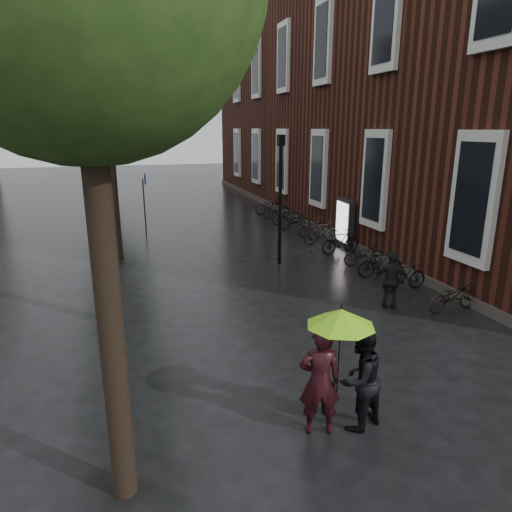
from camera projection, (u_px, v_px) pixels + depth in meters
name	position (u px, v px, depth m)	size (l,w,h in m)	color
ground	(418.00, 479.00, 6.52)	(120.00, 120.00, 0.00)	black
brick_building	(373.00, 107.00, 25.76)	(10.20, 33.20, 12.00)	#38160F
street_trees	(103.00, 89.00, 18.32)	(4.33, 34.03, 8.91)	black
person_burgundy	(320.00, 381.00, 7.30)	(0.68, 0.45, 1.86)	black
person_black	(360.00, 379.00, 7.46)	(0.87, 0.67, 1.78)	black
lime_umbrella	(341.00, 318.00, 7.16)	(1.11, 1.11, 1.64)	black
pedestrian_walking	(392.00, 281.00, 12.49)	(0.95, 0.40, 1.62)	black
parked_bicycles	(321.00, 232.00, 19.84)	(2.01, 16.17, 1.03)	black
ad_lightbox	(345.00, 223.00, 19.18)	(0.30, 1.32, 1.99)	black
lamp_post	(280.00, 188.00, 16.10)	(0.24, 0.24, 4.62)	black
cycle_sign	(145.00, 194.00, 21.07)	(0.15, 0.52, 2.85)	#262628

